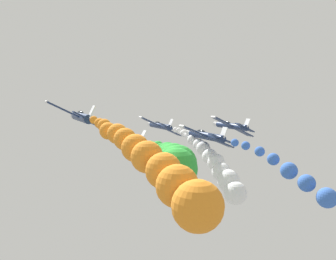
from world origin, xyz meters
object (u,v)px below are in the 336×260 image
(airplane_left_outer, at_px, (206,136))
(airplane_left_inner, at_px, (131,138))
(airplane_lead, at_px, (160,126))
(airplane_right_inner, at_px, (231,126))
(airplane_right_outer, at_px, (81,117))

(airplane_left_outer, bearing_deg, airplane_left_inner, 140.76)
(airplane_lead, bearing_deg, airplane_left_outer, -90.38)
(airplane_lead, height_order, airplane_left_outer, airplane_lead)
(airplane_right_inner, relative_size, airplane_right_outer, 1.00)
(airplane_lead, xyz_separation_m, airplane_left_outer, (-0.12, -17.75, -0.15))
(airplane_right_inner, height_order, airplane_right_outer, airplane_right_outer)
(airplane_lead, relative_size, airplane_left_inner, 1.00)
(airplane_right_outer, bearing_deg, airplane_left_inner, 39.79)
(airplane_right_inner, bearing_deg, airplane_left_outer, -140.84)
(airplane_right_inner, bearing_deg, airplane_left_inner, -176.54)
(airplane_left_inner, height_order, airplane_right_inner, airplane_right_inner)
(airplane_left_inner, height_order, airplane_right_outer, airplane_right_outer)
(airplane_left_outer, bearing_deg, airplane_right_inner, 39.16)
(airplane_right_inner, bearing_deg, airplane_right_outer, -163.21)
(airplane_lead, relative_size, airplane_right_inner, 1.00)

